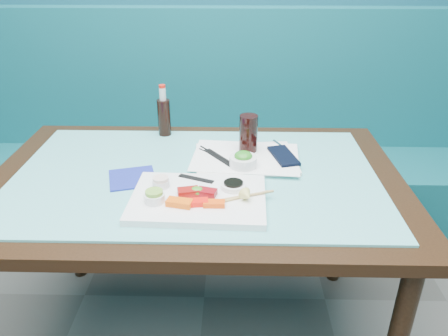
{
  "coord_description": "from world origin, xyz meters",
  "views": [
    {
      "loc": [
        0.13,
        0.15,
        1.45
      ],
      "look_at": [
        0.1,
        1.42,
        0.8
      ],
      "focal_mm": 35.0,
      "sensor_mm": 36.0,
      "label": 1
    }
  ],
  "objects_px": {
    "cola_glass": "(248,134)",
    "cola_bottle_body": "(164,118)",
    "booth_bench": "(210,164)",
    "serving_tray": "(245,159)",
    "seaweed_bowl": "(243,162)",
    "blue_napkin": "(132,178)",
    "sashimi_plate": "(198,199)",
    "dining_table": "(196,197)"
  },
  "relations": [
    {
      "from": "seaweed_bowl",
      "to": "cola_bottle_body",
      "type": "height_order",
      "value": "cola_bottle_body"
    },
    {
      "from": "booth_bench",
      "to": "blue_napkin",
      "type": "bearing_deg",
      "value": -103.22
    },
    {
      "from": "sashimi_plate",
      "to": "blue_napkin",
      "type": "relative_size",
      "value": 2.72
    },
    {
      "from": "seaweed_bowl",
      "to": "cola_glass",
      "type": "distance_m",
      "value": 0.14
    },
    {
      "from": "seaweed_bowl",
      "to": "dining_table",
      "type": "bearing_deg",
      "value": -168.15
    },
    {
      "from": "serving_tray",
      "to": "blue_napkin",
      "type": "relative_size",
      "value": 2.38
    },
    {
      "from": "sashimi_plate",
      "to": "cola_bottle_body",
      "type": "xyz_separation_m",
      "value": [
        -0.18,
        0.52,
        0.06
      ]
    },
    {
      "from": "serving_tray",
      "to": "cola_glass",
      "type": "height_order",
      "value": "cola_glass"
    },
    {
      "from": "booth_bench",
      "to": "cola_bottle_body",
      "type": "xyz_separation_m",
      "value": [
        -0.15,
        -0.49,
        0.46
      ]
    },
    {
      "from": "sashimi_plate",
      "to": "serving_tray",
      "type": "distance_m",
      "value": 0.32
    },
    {
      "from": "sashimi_plate",
      "to": "blue_napkin",
      "type": "distance_m",
      "value": 0.27
    },
    {
      "from": "sashimi_plate",
      "to": "cola_glass",
      "type": "relative_size",
      "value": 2.92
    },
    {
      "from": "sashimi_plate",
      "to": "cola_bottle_body",
      "type": "distance_m",
      "value": 0.55
    },
    {
      "from": "serving_tray",
      "to": "seaweed_bowl",
      "type": "height_order",
      "value": "seaweed_bowl"
    },
    {
      "from": "sashimi_plate",
      "to": "serving_tray",
      "type": "relative_size",
      "value": 1.14
    },
    {
      "from": "blue_napkin",
      "to": "cola_glass",
      "type": "bearing_deg",
      "value": 27.55
    },
    {
      "from": "dining_table",
      "to": "sashimi_plate",
      "type": "xyz_separation_m",
      "value": [
        0.02,
        -0.18,
        0.1
      ]
    },
    {
      "from": "seaweed_bowl",
      "to": "blue_napkin",
      "type": "distance_m",
      "value": 0.38
    },
    {
      "from": "serving_tray",
      "to": "blue_napkin",
      "type": "distance_m",
      "value": 0.41
    },
    {
      "from": "booth_bench",
      "to": "serving_tray",
      "type": "xyz_separation_m",
      "value": [
        0.17,
        -0.73,
        0.39
      ]
    },
    {
      "from": "serving_tray",
      "to": "blue_napkin",
      "type": "bearing_deg",
      "value": -163.66
    },
    {
      "from": "serving_tray",
      "to": "cola_glass",
      "type": "xyz_separation_m",
      "value": [
        0.01,
        0.05,
        0.08
      ]
    },
    {
      "from": "serving_tray",
      "to": "booth_bench",
      "type": "bearing_deg",
      "value": 98.26
    },
    {
      "from": "booth_bench",
      "to": "serving_tray",
      "type": "height_order",
      "value": "booth_bench"
    },
    {
      "from": "dining_table",
      "to": "cola_glass",
      "type": "height_order",
      "value": "cola_glass"
    },
    {
      "from": "dining_table",
      "to": "seaweed_bowl",
      "type": "height_order",
      "value": "seaweed_bowl"
    },
    {
      "from": "booth_bench",
      "to": "serving_tray",
      "type": "relative_size",
      "value": 8.54
    },
    {
      "from": "booth_bench",
      "to": "serving_tray",
      "type": "distance_m",
      "value": 0.85
    },
    {
      "from": "serving_tray",
      "to": "cola_bottle_body",
      "type": "relative_size",
      "value": 2.41
    },
    {
      "from": "sashimi_plate",
      "to": "cola_glass",
      "type": "bearing_deg",
      "value": 67.3
    },
    {
      "from": "cola_bottle_body",
      "to": "seaweed_bowl",
      "type": "bearing_deg",
      "value": -44.75
    },
    {
      "from": "cola_glass",
      "to": "booth_bench",
      "type": "bearing_deg",
      "value": 105.05
    },
    {
      "from": "cola_glass",
      "to": "cola_bottle_body",
      "type": "distance_m",
      "value": 0.38
    },
    {
      "from": "booth_bench",
      "to": "dining_table",
      "type": "xyz_separation_m",
      "value": [
        0.0,
        -0.84,
        0.29
      ]
    },
    {
      "from": "booth_bench",
      "to": "blue_napkin",
      "type": "relative_size",
      "value": 20.37
    },
    {
      "from": "cola_bottle_body",
      "to": "blue_napkin",
      "type": "height_order",
      "value": "cola_bottle_body"
    },
    {
      "from": "seaweed_bowl",
      "to": "cola_bottle_body",
      "type": "bearing_deg",
      "value": 135.25
    },
    {
      "from": "dining_table",
      "to": "blue_napkin",
      "type": "relative_size",
      "value": 9.5
    },
    {
      "from": "dining_table",
      "to": "cola_bottle_body",
      "type": "xyz_separation_m",
      "value": [
        -0.15,
        0.34,
        0.16
      ]
    },
    {
      "from": "dining_table",
      "to": "cola_glass",
      "type": "relative_size",
      "value": 10.2
    },
    {
      "from": "sashimi_plate",
      "to": "cola_bottle_body",
      "type": "bearing_deg",
      "value": 110.61
    },
    {
      "from": "booth_bench",
      "to": "dining_table",
      "type": "height_order",
      "value": "booth_bench"
    }
  ]
}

